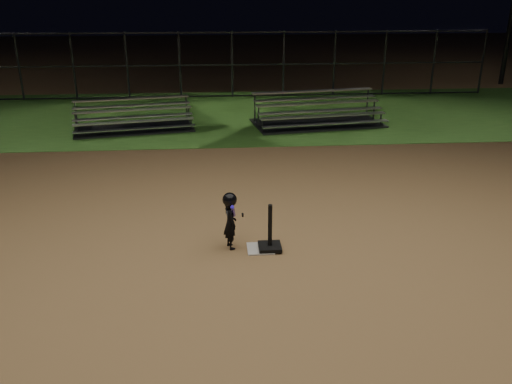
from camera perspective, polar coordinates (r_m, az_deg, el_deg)
name	(u,v)px	position (r m, az deg, el deg)	size (l,w,h in m)	color
ground	(261,249)	(9.13, 0.49, -6.09)	(80.00, 80.00, 0.00)	olive
grass_strip	(236,114)	(18.57, -2.16, 8.26)	(60.00, 8.00, 0.01)	#2C591C
home_plate	(261,249)	(9.12, 0.49, -6.02)	(0.45, 0.45, 0.02)	beige
batting_tee	(270,240)	(9.04, 1.49, -5.16)	(0.38, 0.38, 0.80)	black
child_batter	(230,219)	(8.96, -2.76, -2.87)	(0.39, 0.63, 1.00)	black
bleacher_left	(134,124)	(16.97, -12.82, 7.09)	(3.78, 2.32, 0.86)	silver
bleacher_right	(318,118)	(17.24, 6.58, 7.78)	(4.23, 2.50, 0.98)	#B9B8BD
backstop_fence	(232,65)	(21.29, -2.55, 13.35)	(20.08, 0.08, 2.50)	#38383D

